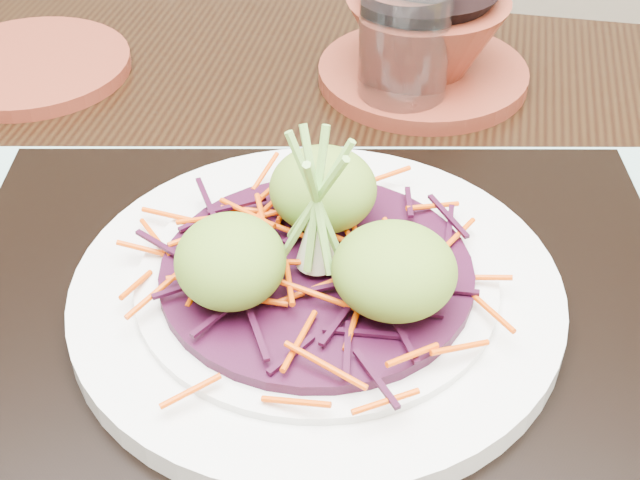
# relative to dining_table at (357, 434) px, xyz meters

# --- Properties ---
(dining_table) EXTENTS (1.39, 1.01, 0.82)m
(dining_table) POSITION_rel_dining_table_xyz_m (0.00, 0.00, 0.00)
(dining_table) COLOR black
(dining_table) RESTS_ON ground
(placemat) EXTENTS (0.51, 0.42, 0.00)m
(placemat) POSITION_rel_dining_table_xyz_m (-0.03, -0.01, 0.11)
(placemat) COLOR #83A99D
(placemat) RESTS_ON dining_table
(serving_tray) EXTENTS (0.44, 0.35, 0.02)m
(serving_tray) POSITION_rel_dining_table_xyz_m (-0.03, -0.01, 0.12)
(serving_tray) COLOR black
(serving_tray) RESTS_ON placemat
(white_plate) EXTENTS (0.27, 0.27, 0.02)m
(white_plate) POSITION_rel_dining_table_xyz_m (-0.03, -0.01, 0.14)
(white_plate) COLOR silver
(white_plate) RESTS_ON serving_tray
(cabbage_bed) EXTENTS (0.17, 0.17, 0.01)m
(cabbage_bed) POSITION_rel_dining_table_xyz_m (-0.03, -0.01, 0.15)
(cabbage_bed) COLOR #320A23
(cabbage_bed) RESTS_ON white_plate
(carrot_julienne) EXTENTS (0.21, 0.21, 0.01)m
(carrot_julienne) POSITION_rel_dining_table_xyz_m (-0.03, -0.01, 0.16)
(carrot_julienne) COLOR #DB4503
(carrot_julienne) RESTS_ON cabbage_bed
(guacamole_scoops) EXTENTS (0.15, 0.13, 0.05)m
(guacamole_scoops) POSITION_rel_dining_table_xyz_m (-0.03, -0.01, 0.18)
(guacamole_scoops) COLOR olive
(guacamole_scoops) RESTS_ON cabbage_bed
(scallion_garnish) EXTENTS (0.06, 0.06, 0.09)m
(scallion_garnish) POSITION_rel_dining_table_xyz_m (-0.03, -0.01, 0.20)
(scallion_garnish) COLOR #76B247
(scallion_garnish) RESTS_ON cabbage_bed
(terracotta_side_plate) EXTENTS (0.21, 0.21, 0.01)m
(terracotta_side_plate) POSITION_rel_dining_table_xyz_m (-0.29, 0.27, 0.11)
(terracotta_side_plate) COLOR maroon
(terracotta_side_plate) RESTS_ON dining_table
(water_glass) EXTENTS (0.09, 0.09, 0.10)m
(water_glass) POSITION_rel_dining_table_xyz_m (0.02, 0.25, 0.16)
(water_glass) COLOR white
(water_glass) RESTS_ON dining_table
(terracotta_bowl_set) EXTENTS (0.23, 0.23, 0.07)m
(terracotta_bowl_set) POSITION_rel_dining_table_xyz_m (0.04, 0.29, 0.14)
(terracotta_bowl_set) COLOR maroon
(terracotta_bowl_set) RESTS_ON dining_table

